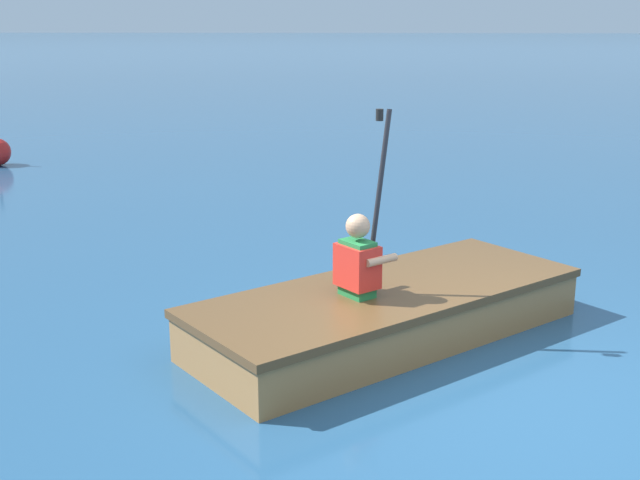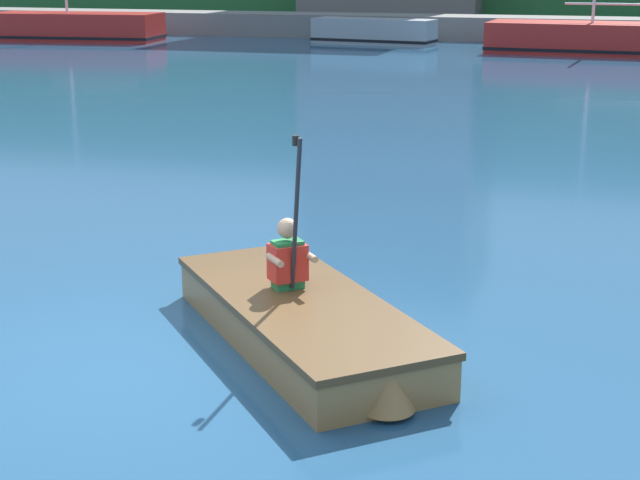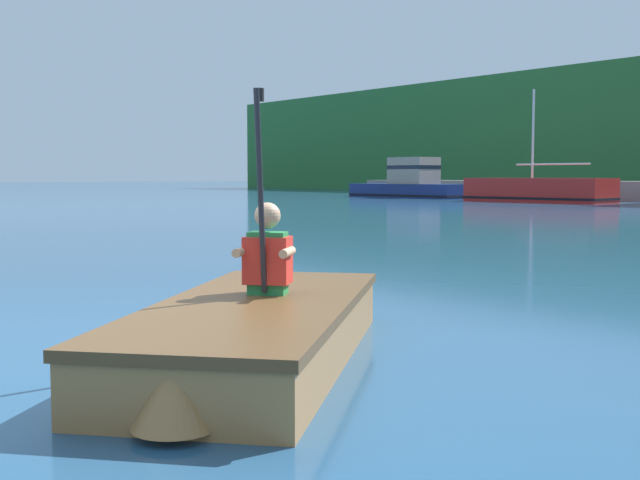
{
  "view_description": "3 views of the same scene",
  "coord_description": "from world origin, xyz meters",
  "px_view_note": "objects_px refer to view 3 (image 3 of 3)",
  "views": [
    {
      "loc": [
        -4.5,
        0.96,
        2.26
      ],
      "look_at": [
        1.06,
        1.35,
        0.73
      ],
      "focal_mm": 45.0,
      "sensor_mm": 36.0,
      "label": 1
    },
    {
      "loc": [
        3.29,
        -6.22,
        2.99
      ],
      "look_at": [
        1.06,
        1.35,
        0.73
      ],
      "focal_mm": 55.0,
      "sensor_mm": 36.0,
      "label": 2
    },
    {
      "loc": [
        5.09,
        -1.89,
        1.14
      ],
      "look_at": [
        1.06,
        1.35,
        0.73
      ],
      "focal_mm": 45.0,
      "sensor_mm": 36.0,
      "label": 3
    }
  ],
  "objects_px": {
    "moored_boat_dock_center_near": "(538,191)",
    "rowboat_foreground": "(255,328)",
    "person_paddler": "(267,252)",
    "moored_boat_dock_west_end": "(410,184)"
  },
  "relations": [
    {
      "from": "moored_boat_dock_center_near",
      "to": "person_paddler",
      "type": "xyz_separation_m",
      "value": [
        17.29,
        -26.66,
        0.15
      ]
    },
    {
      "from": "rowboat_foreground",
      "to": "moored_boat_dock_center_near",
      "type": "bearing_deg",
      "value": 123.05
    },
    {
      "from": "rowboat_foreground",
      "to": "person_paddler",
      "type": "relative_size",
      "value": 2.33
    },
    {
      "from": "moored_boat_dock_center_near",
      "to": "rowboat_foreground",
      "type": "distance_m",
      "value": 32.1
    },
    {
      "from": "person_paddler",
      "to": "moored_boat_dock_west_end",
      "type": "bearing_deg",
      "value": 133.43
    },
    {
      "from": "moored_boat_dock_center_near",
      "to": "rowboat_foreground",
      "type": "relative_size",
      "value": 2.19
    },
    {
      "from": "moored_boat_dock_center_near",
      "to": "person_paddler",
      "type": "relative_size",
      "value": 5.11
    },
    {
      "from": "moored_boat_dock_center_near",
      "to": "rowboat_foreground",
      "type": "bearing_deg",
      "value": -56.95
    },
    {
      "from": "moored_boat_dock_west_end",
      "to": "moored_boat_dock_center_near",
      "type": "distance_m",
      "value": 8.87
    },
    {
      "from": "moored_boat_dock_west_end",
      "to": "moored_boat_dock_center_near",
      "type": "height_order",
      "value": "moored_boat_dock_center_near"
    }
  ]
}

